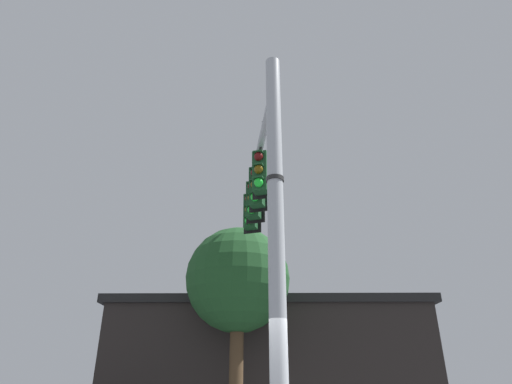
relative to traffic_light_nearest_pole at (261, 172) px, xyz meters
The scene contains 10 objects.
signal_pole 3.12m from the traffic_light_nearest_pole, 114.80° to the left, with size 0.29×0.29×7.80m, color #ADB2B7.
mast_arm 1.06m from the traffic_light_nearest_pole, 66.13° to the right, with size 0.17×0.17×5.59m, color #ADB2B7.
traffic_light_nearest_pole is the anchor object (origin of this frame).
traffic_light_mid_inner 0.84m from the traffic_light_nearest_pole, 65.44° to the right, with size 0.54×0.49×1.31m.
traffic_light_mid_outer 1.69m from the traffic_light_nearest_pole, 65.44° to the right, with size 0.54×0.49×1.31m.
traffic_light_arm_end 2.53m from the traffic_light_nearest_pole, 65.44° to the right, with size 0.54×0.49×1.31m.
street_name_sign 2.23m from the traffic_light_nearest_pole, 114.83° to the left, with size 0.59×1.08×0.22m.
bird_flying 3.08m from the traffic_light_nearest_pole, 79.74° to the right, with size 0.38×0.29×0.11m.
storefront_building 9.25m from the traffic_light_nearest_pole, 74.16° to the right, with size 12.88×9.26×4.43m.
tree_by_storefront 4.80m from the traffic_light_nearest_pole, 62.84° to the right, with size 3.34×3.34×6.33m.
Camera 1 is at (-1.86, 6.74, 1.53)m, focal length 29.61 mm.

